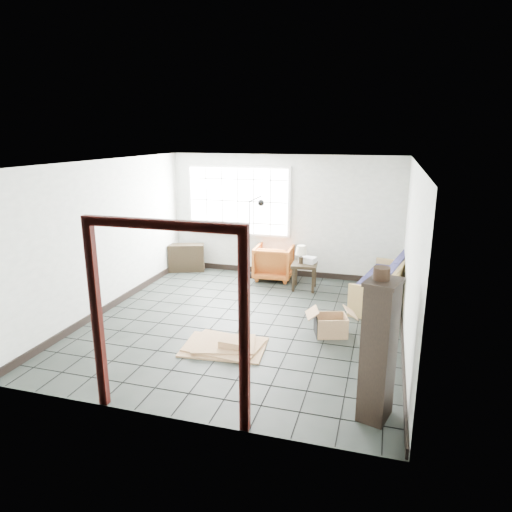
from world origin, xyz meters
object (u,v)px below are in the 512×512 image
(tall_shelf, at_px, (379,350))
(side_table, at_px, (304,268))
(armchair, at_px, (274,261))
(futon_sofa, at_px, (386,287))

(tall_shelf, bearing_deg, side_table, 126.82)
(armchair, relative_size, side_table, 1.51)
(tall_shelf, bearing_deg, futon_sofa, 105.14)
(futon_sofa, distance_m, side_table, 1.62)
(armchair, bearing_deg, tall_shelf, 114.24)
(side_table, xyz_separation_m, tall_shelf, (1.52, -4.00, 0.37))
(armchair, distance_m, tall_shelf, 5.05)
(futon_sofa, height_order, tall_shelf, tall_shelf)
(armchair, distance_m, side_table, 0.90)
(futon_sofa, xyz_separation_m, armchair, (-2.32, 0.84, 0.09))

